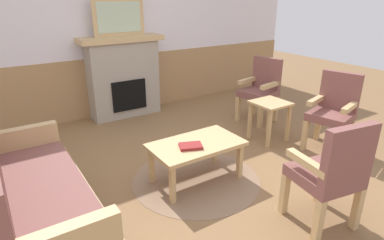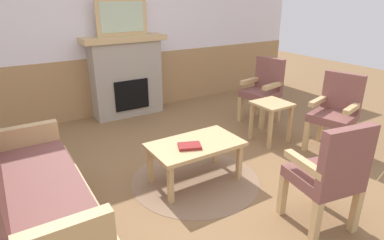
{
  "view_description": "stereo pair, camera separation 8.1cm",
  "coord_description": "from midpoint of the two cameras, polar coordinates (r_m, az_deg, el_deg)",
  "views": [
    {
      "loc": [
        -1.87,
        -2.49,
        1.88
      ],
      "look_at": [
        0.0,
        0.35,
        0.55
      ],
      "focal_mm": 30.13,
      "sensor_mm": 36.0,
      "label": 1
    },
    {
      "loc": [
        -1.8,
        -2.53,
        1.88
      ],
      "look_at": [
        0.0,
        0.35,
        0.55
      ],
      "focal_mm": 30.13,
      "sensor_mm": 36.0,
      "label": 2
    }
  ],
  "objects": [
    {
      "name": "couch",
      "position": [
        2.88,
        -26.32,
        -12.15
      ],
      "size": [
        0.7,
        1.8,
        0.98
      ],
      "color": "tan",
      "rests_on": "ground_plane"
    },
    {
      "name": "armchair_front_left",
      "position": [
        2.87,
        22.78,
        -8.27
      ],
      "size": [
        0.56,
        0.56,
        0.98
      ],
      "color": "tan",
      "rests_on": "ground_plane"
    },
    {
      "name": "side_table",
      "position": [
        4.42,
        13.11,
        1.71
      ],
      "size": [
        0.44,
        0.44,
        0.55
      ],
      "color": "tan",
      "rests_on": "ground_plane"
    },
    {
      "name": "armchair_near_fireplace",
      "position": [
        4.42,
        23.33,
        1.93
      ],
      "size": [
        0.58,
        0.58,
        0.98
      ],
      "color": "tan",
      "rests_on": "ground_plane"
    },
    {
      "name": "framed_picture",
      "position": [
        5.2,
        -13.26,
        17.31
      ],
      "size": [
        0.8,
        0.04,
        0.56
      ],
      "color": "tan",
      "rests_on": "fireplace"
    },
    {
      "name": "coffee_table",
      "position": [
        3.37,
        0.07,
        -4.91
      ],
      "size": [
        0.96,
        0.56,
        0.44
      ],
      "color": "tan",
      "rests_on": "ground_plane"
    },
    {
      "name": "armchair_by_window_left",
      "position": [
        5.12,
        11.69,
        5.74
      ],
      "size": [
        0.56,
        0.56,
        0.98
      ],
      "color": "tan",
      "rests_on": "ground_plane"
    },
    {
      "name": "wall_back",
      "position": [
        5.46,
        -14.0,
        14.78
      ],
      "size": [
        7.2,
        0.14,
        2.7
      ],
      "color": "white",
      "rests_on": "ground_plane"
    },
    {
      "name": "ground_plane",
      "position": [
        3.63,
        2.44,
        -9.81
      ],
      "size": [
        14.0,
        14.0,
        0.0
      ],
      "primitive_type": "plane",
      "color": "olive"
    },
    {
      "name": "round_rug",
      "position": [
        3.56,
        0.07,
        -10.44
      ],
      "size": [
        1.38,
        1.38,
        0.01
      ],
      "primitive_type": "cylinder",
      "color": "#896B51",
      "rests_on": "ground_plane"
    },
    {
      "name": "book_on_table",
      "position": [
        3.25,
        -0.96,
        -4.64
      ],
      "size": [
        0.27,
        0.23,
        0.03
      ],
      "primitive_type": "cube",
      "rotation": [
        0.0,
        0.0,
        -0.39
      ],
      "color": "maroon",
      "rests_on": "coffee_table"
    },
    {
      "name": "fireplace",
      "position": [
        5.34,
        -12.44,
        7.57
      ],
      "size": [
        1.3,
        0.44,
        1.28
      ],
      "color": "#A39989",
      "rests_on": "ground_plane"
    }
  ]
}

